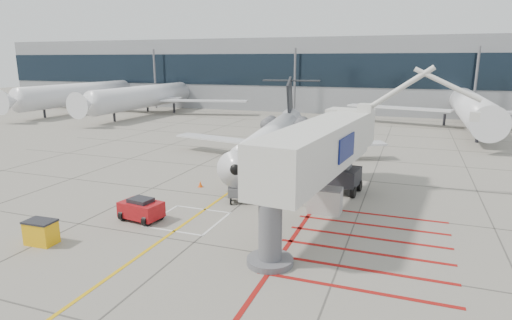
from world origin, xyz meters
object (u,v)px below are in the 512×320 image
(pushback_tug, at_px, (141,209))
(spill_bin, at_px, (41,232))
(jet_bridge, at_px, (317,158))
(regional_jet, at_px, (266,127))

(pushback_tug, xyz_separation_m, spill_bin, (-3.03, -4.95, -0.07))
(jet_bridge, relative_size, spill_bin, 12.72)
(jet_bridge, height_order, spill_bin, jet_bridge)
(jet_bridge, distance_m, pushback_tug, 11.47)
(jet_bridge, distance_m, spill_bin, 16.34)
(pushback_tug, height_order, spill_bin, pushback_tug)
(regional_jet, bearing_deg, spill_bin, -112.67)
(regional_jet, relative_size, spill_bin, 18.53)
(regional_jet, height_order, pushback_tug, regional_jet)
(spill_bin, bearing_deg, pushback_tug, 56.18)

